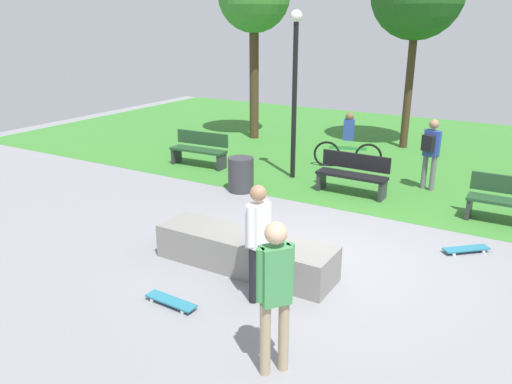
# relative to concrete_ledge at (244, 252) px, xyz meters

# --- Properties ---
(ground_plane) EXTENTS (28.00, 28.00, 0.00)m
(ground_plane) POSITION_rel_concrete_ledge_xyz_m (1.01, 1.02, -0.28)
(ground_plane) COLOR gray
(grass_lawn) EXTENTS (26.60, 11.79, 0.01)m
(grass_lawn) POSITION_rel_concrete_ledge_xyz_m (1.01, 9.12, -0.27)
(grass_lawn) COLOR #387A2D
(grass_lawn) RESTS_ON ground_plane
(concrete_ledge) EXTENTS (2.95, 0.80, 0.55)m
(concrete_ledge) POSITION_rel_concrete_ledge_xyz_m (0.00, 0.00, 0.00)
(concrete_ledge) COLOR gray
(concrete_ledge) RESTS_ON ground_plane
(backpack_on_ledge) EXTENTS (0.34, 0.34, 0.32)m
(backpack_on_ledge) POSITION_rel_concrete_ledge_xyz_m (0.37, -0.16, 0.44)
(backpack_on_ledge) COLOR black
(backpack_on_ledge) RESTS_ON concrete_ledge
(skater_performing_trick) EXTENTS (0.24, 0.43, 1.69)m
(skater_performing_trick) POSITION_rel_concrete_ledge_xyz_m (0.66, -0.71, 0.71)
(skater_performing_trick) COLOR black
(skater_performing_trick) RESTS_ON ground_plane
(skater_watching) EXTENTS (0.35, 0.38, 1.81)m
(skater_watching) POSITION_rel_concrete_ledge_xyz_m (1.61, -1.96, 0.79)
(skater_watching) COLOR tan
(skater_watching) RESTS_ON ground_plane
(skateboard_by_ledge) EXTENTS (0.81, 0.23, 0.08)m
(skateboard_by_ledge) POSITION_rel_concrete_ledge_xyz_m (-0.29, -1.48, -0.21)
(skateboard_by_ledge) COLOR teal
(skateboard_by_ledge) RESTS_ON ground_plane
(skateboard_spare) EXTENTS (0.73, 0.69, 0.08)m
(skateboard_spare) POSITION_rel_concrete_ledge_xyz_m (2.96, 2.40, -0.21)
(skateboard_spare) COLOR teal
(skateboard_spare) RESTS_ON ground_plane
(park_bench_near_lamppost) EXTENTS (1.61, 0.50, 0.91)m
(park_bench_near_lamppost) POSITION_rel_concrete_ledge_xyz_m (0.18, 4.36, 0.20)
(park_bench_near_lamppost) COLOR black
(park_bench_near_lamppost) RESTS_ON ground_plane
(park_bench_near_path) EXTENTS (1.62, 0.55, 0.91)m
(park_bench_near_path) POSITION_rel_concrete_ledge_xyz_m (-4.23, 4.50, 0.20)
(park_bench_near_path) COLOR #1E4223
(park_bench_near_path) RESTS_ON ground_plane
(park_bench_center_lawn) EXTENTS (1.60, 0.48, 0.91)m
(park_bench_center_lawn) POSITION_rel_concrete_ledge_xyz_m (3.45, 4.21, 0.20)
(park_bench_center_lawn) COLOR #1E4223
(park_bench_center_lawn) RESTS_ON ground_plane
(lamp_post) EXTENTS (0.28, 0.28, 4.00)m
(lamp_post) POSITION_rel_concrete_ledge_xyz_m (-1.56, 4.81, 2.17)
(lamp_post) COLOR black
(lamp_post) RESTS_ON ground_plane
(trash_bin) EXTENTS (0.59, 0.59, 0.79)m
(trash_bin) POSITION_rel_concrete_ledge_xyz_m (-2.10, 3.23, 0.12)
(trash_bin) COLOR #333338
(trash_bin) RESTS_ON ground_plane
(pedestrian_with_backpack) EXTENTS (0.41, 0.42, 1.66)m
(pedestrian_with_backpack) POSITION_rel_concrete_ledge_xyz_m (1.58, 5.52, 0.71)
(pedestrian_with_backpack) COLOR slate
(pedestrian_with_backpack) RESTS_ON ground_plane
(cyclist_on_bicycle) EXTENTS (1.76, 0.57, 1.52)m
(cyclist_on_bicycle) POSITION_rel_concrete_ledge_xyz_m (-0.71, 6.38, 0.36)
(cyclist_on_bicycle) COLOR black
(cyclist_on_bicycle) RESTS_ON ground_plane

